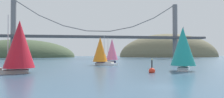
{
  "coord_description": "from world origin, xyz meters",
  "views": [
    {
      "loc": [
        -7.86,
        -19.3,
        3.43
      ],
      "look_at": [
        0.0,
        38.36,
        4.48
      ],
      "focal_mm": 32.22,
      "sensor_mm": 36.0,
      "label": 1
    }
  ],
  "objects_px": {
    "sailboat_orange_sail": "(101,50)",
    "sailboat_pink_spinnaker": "(111,50)",
    "sailboat_teal_sail": "(183,48)",
    "channel_buoy": "(152,71)",
    "sailboat_crimson_sail": "(18,46)"
  },
  "relations": [
    {
      "from": "sailboat_crimson_sail",
      "to": "sailboat_teal_sail",
      "type": "relative_size",
      "value": 1.14
    },
    {
      "from": "sailboat_teal_sail",
      "to": "sailboat_pink_spinnaker",
      "type": "bearing_deg",
      "value": 107.11
    },
    {
      "from": "sailboat_teal_sail",
      "to": "channel_buoy",
      "type": "height_order",
      "value": "sailboat_teal_sail"
    },
    {
      "from": "sailboat_crimson_sail",
      "to": "channel_buoy",
      "type": "height_order",
      "value": "sailboat_crimson_sail"
    },
    {
      "from": "sailboat_teal_sail",
      "to": "sailboat_crimson_sail",
      "type": "bearing_deg",
      "value": -179.5
    },
    {
      "from": "sailboat_orange_sail",
      "to": "channel_buoy",
      "type": "relative_size",
      "value": 3.1
    },
    {
      "from": "sailboat_pink_spinnaker",
      "to": "sailboat_crimson_sail",
      "type": "bearing_deg",
      "value": -122.63
    },
    {
      "from": "sailboat_teal_sail",
      "to": "channel_buoy",
      "type": "relative_size",
      "value": 3.19
    },
    {
      "from": "sailboat_crimson_sail",
      "to": "channel_buoy",
      "type": "distance_m",
      "value": 22.72
    },
    {
      "from": "sailboat_orange_sail",
      "to": "sailboat_pink_spinnaker",
      "type": "relative_size",
      "value": 0.97
    },
    {
      "from": "sailboat_orange_sail",
      "to": "sailboat_pink_spinnaker",
      "type": "distance_m",
      "value": 11.64
    },
    {
      "from": "sailboat_orange_sail",
      "to": "channel_buoy",
      "type": "distance_m",
      "value": 23.54
    },
    {
      "from": "sailboat_pink_spinnaker",
      "to": "channel_buoy",
      "type": "bearing_deg",
      "value": -85.61
    },
    {
      "from": "sailboat_orange_sail",
      "to": "sailboat_pink_spinnaker",
      "type": "xyz_separation_m",
      "value": [
        4.45,
        10.76,
        0.12
      ]
    },
    {
      "from": "sailboat_orange_sail",
      "to": "sailboat_pink_spinnaker",
      "type": "height_order",
      "value": "sailboat_pink_spinnaker"
    }
  ]
}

